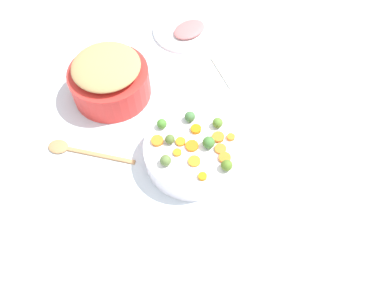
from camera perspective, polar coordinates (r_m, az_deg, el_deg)
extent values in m
cube|color=silver|center=(1.19, 1.86, -1.87)|extent=(2.40, 2.40, 0.02)
cylinder|color=white|center=(1.14, 0.00, -1.30)|extent=(0.29, 0.29, 0.08)
cylinder|color=red|center=(1.32, -12.31, 9.10)|extent=(0.27, 0.27, 0.11)
ellipsoid|color=tan|center=(1.26, -12.95, 11.44)|extent=(0.23, 0.23, 0.05)
cylinder|color=orange|center=(1.09, 4.99, -2.10)|extent=(0.04, 0.04, 0.01)
cylinder|color=orange|center=(1.10, -0.01, -0.29)|extent=(0.05, 0.05, 0.01)
cylinder|color=orange|center=(1.12, 4.00, 1.05)|extent=(0.04, 0.04, 0.01)
cylinder|color=orange|center=(1.13, 5.92, 1.04)|extent=(0.03, 0.03, 0.01)
cylinder|color=orange|center=(1.05, 1.60, -4.95)|extent=(0.03, 0.03, 0.01)
cylinder|color=orange|center=(1.12, -5.30, 0.50)|extent=(0.05, 0.05, 0.01)
cylinder|color=orange|center=(1.10, 4.34, -0.74)|extent=(0.05, 0.05, 0.01)
cylinder|color=orange|center=(1.08, 0.34, -2.63)|extent=(0.04, 0.04, 0.01)
cylinder|color=orange|center=(1.14, 0.57, 2.26)|extent=(0.03, 0.03, 0.01)
cylinder|color=orange|center=(1.11, -1.75, 0.35)|extent=(0.04, 0.04, 0.01)
cylinder|color=orange|center=(1.09, -2.26, -1.30)|extent=(0.03, 0.03, 0.01)
sphere|color=olive|center=(1.07, -4.11, -2.39)|extent=(0.03, 0.03, 0.03)
sphere|color=#46763F|center=(1.15, -0.32, 4.19)|extent=(0.03, 0.03, 0.03)
sphere|color=#597A25|center=(1.06, 5.19, -3.30)|extent=(0.03, 0.03, 0.03)
sphere|color=olive|center=(1.14, 3.92, 3.24)|extent=(0.03, 0.03, 0.03)
sphere|color=#4A8830|center=(1.14, -4.61, 3.09)|extent=(0.03, 0.03, 0.03)
sphere|color=#457B34|center=(1.10, 2.76, 0.35)|extent=(0.04, 0.04, 0.04)
sphere|color=#546D30|center=(1.11, -3.38, 0.73)|extent=(0.03, 0.03, 0.03)
cube|color=tan|center=(1.21, -13.94, -1.66)|extent=(0.18, 0.17, 0.01)
ellipsoid|color=tan|center=(1.27, -19.67, -0.36)|extent=(0.08, 0.08, 0.01)
cylinder|color=white|center=(1.55, -1.09, 16.86)|extent=(0.25, 0.25, 0.01)
ellipsoid|color=#D06E6F|center=(1.53, -0.41, 17.04)|extent=(0.11, 0.15, 0.02)
cube|color=silver|center=(1.42, 7.21, 11.62)|extent=(0.19, 0.19, 0.01)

